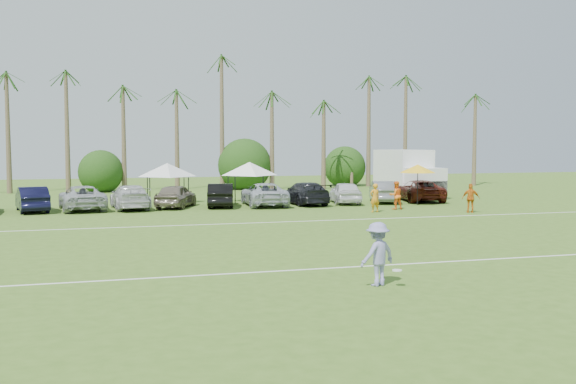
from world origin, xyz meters
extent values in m
plane|color=#41641E|center=(0.00, 0.00, 0.00)|extent=(120.00, 120.00, 0.00)
cube|color=white|center=(0.00, 2.00, 0.01)|extent=(80.00, 0.10, 0.01)
cube|color=white|center=(0.00, 14.00, 0.01)|extent=(80.00, 0.10, 0.01)
cone|color=brown|center=(-12.00, 38.00, 5.00)|extent=(0.44, 0.44, 10.00)
cone|color=brown|center=(-8.00, 38.00, 5.50)|extent=(0.44, 0.44, 11.00)
cone|color=brown|center=(-4.00, 38.00, 4.00)|extent=(0.44, 0.44, 8.00)
cone|color=brown|center=(0.00, 38.00, 4.50)|extent=(0.44, 0.44, 9.00)
cone|color=brown|center=(4.00, 38.00, 5.00)|extent=(0.44, 0.44, 10.00)
cone|color=brown|center=(8.00, 38.00, 5.50)|extent=(0.44, 0.44, 11.00)
cone|color=brown|center=(13.00, 38.00, 4.00)|extent=(0.44, 0.44, 8.00)
cone|color=brown|center=(18.00, 38.00, 4.50)|extent=(0.44, 0.44, 9.00)
cone|color=brown|center=(23.00, 38.00, 5.00)|extent=(0.44, 0.44, 10.00)
cone|color=brown|center=(27.00, 38.00, 5.50)|extent=(0.44, 0.44, 11.00)
cylinder|color=brown|center=(-6.00, 39.00, 0.70)|extent=(0.30, 0.30, 1.40)
sphere|color=#183C10|center=(-6.00, 39.00, 1.80)|extent=(4.00, 4.00, 4.00)
cylinder|color=brown|center=(6.00, 39.00, 0.70)|extent=(0.30, 0.30, 1.40)
sphere|color=#183C10|center=(6.00, 39.00, 1.80)|extent=(4.00, 4.00, 4.00)
cylinder|color=brown|center=(16.00, 39.00, 0.70)|extent=(0.30, 0.30, 1.40)
sphere|color=#183C10|center=(16.00, 39.00, 1.80)|extent=(4.00, 4.00, 4.00)
imported|color=orange|center=(9.17, 17.07, 0.82)|extent=(0.64, 0.47, 1.64)
imported|color=orange|center=(11.02, 18.22, 0.84)|extent=(0.84, 0.67, 1.68)
imported|color=orange|center=(14.30, 15.34, 0.83)|extent=(1.05, 0.77, 1.65)
cube|color=white|center=(16.10, 27.72, 2.16)|extent=(2.81, 4.93, 2.63)
cube|color=white|center=(16.22, 24.36, 1.10)|extent=(2.49, 1.98, 2.21)
cube|color=black|center=(16.25, 23.57, 0.79)|extent=(2.43, 0.41, 1.05)
cube|color=#E5590C|center=(17.42, 27.77, 1.68)|extent=(0.08, 1.68, 0.95)
cylinder|color=black|center=(15.16, 24.53, 0.47)|extent=(0.35, 0.96, 0.95)
cylinder|color=black|center=(17.26, 24.61, 0.47)|extent=(0.35, 0.96, 0.95)
cylinder|color=black|center=(15.00, 28.94, 0.47)|extent=(0.35, 0.96, 0.95)
cylinder|color=black|center=(17.10, 29.02, 0.47)|extent=(0.35, 0.96, 0.95)
cylinder|color=black|center=(-2.93, 24.80, 0.88)|extent=(0.06, 0.06, 1.77)
cylinder|color=black|center=(-0.48, 24.80, 0.88)|extent=(0.06, 0.06, 1.77)
cylinder|color=black|center=(-2.93, 27.25, 0.88)|extent=(0.06, 0.06, 1.77)
cylinder|color=black|center=(-0.48, 27.25, 0.88)|extent=(0.06, 0.06, 1.77)
pyramid|color=white|center=(-1.70, 26.02, 2.65)|extent=(3.81, 3.81, 0.88)
cylinder|color=black|center=(2.51, 24.46, 0.90)|extent=(0.06, 0.06, 1.79)
cylinder|color=black|center=(5.00, 24.46, 0.90)|extent=(0.06, 0.06, 1.79)
cylinder|color=black|center=(2.51, 26.95, 0.90)|extent=(0.06, 0.06, 1.79)
cylinder|color=black|center=(5.00, 26.95, 0.90)|extent=(0.06, 0.06, 1.79)
pyramid|color=white|center=(3.75, 25.70, 2.69)|extent=(3.87, 3.87, 0.90)
cylinder|color=black|center=(13.53, 20.34, 1.17)|extent=(0.05, 0.05, 2.34)
cone|color=yellow|center=(13.53, 20.34, 2.34)|extent=(2.34, 2.34, 0.53)
imported|color=#8A87C0|center=(1.52, -0.66, 0.87)|extent=(1.28, 1.00, 1.75)
cylinder|color=white|center=(1.96, -0.99, 0.46)|extent=(0.27, 0.27, 0.03)
imported|color=black|center=(-9.72, 22.80, 0.72)|extent=(2.38, 4.61, 1.45)
imported|color=#B0B3B6|center=(-6.97, 22.96, 0.72)|extent=(3.06, 5.48, 1.45)
imported|color=silver|center=(-4.23, 22.79, 0.72)|extent=(2.46, 5.15, 1.45)
imported|color=gray|center=(-1.48, 22.96, 0.72)|extent=(3.24, 4.58, 1.45)
imported|color=black|center=(1.26, 22.79, 0.72)|extent=(2.31, 4.60, 1.45)
imported|color=#B5BAC4|center=(4.01, 22.60, 0.72)|extent=(2.69, 5.34, 1.45)
imported|color=black|center=(6.75, 22.76, 0.72)|extent=(2.27, 5.08, 1.45)
imported|color=white|center=(9.50, 22.65, 0.72)|extent=(2.49, 4.50, 1.45)
imported|color=gray|center=(12.24, 22.70, 0.72)|extent=(2.75, 4.65, 1.45)
imported|color=#511910|center=(14.99, 22.96, 0.72)|extent=(3.21, 5.53, 1.45)
camera|label=1|loc=(-5.55, -16.64, 3.84)|focal=40.00mm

